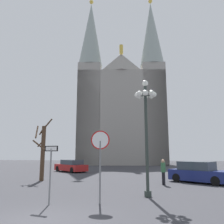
# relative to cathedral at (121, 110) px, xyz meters

# --- Properties ---
(ground_plane) EXTENTS (120.00, 120.00, 0.00)m
(ground_plane) POSITION_rel_cathedral_xyz_m (1.19, -38.80, -10.78)
(ground_plane) COLOR #38383D
(cathedral) EXTENTS (17.91, 15.74, 33.26)m
(cathedral) POSITION_rel_cathedral_xyz_m (0.00, 0.00, 0.00)
(cathedral) COLOR gray
(cathedral) RESTS_ON ground
(stop_sign) EXTENTS (0.85, 0.08, 3.20)m
(stop_sign) POSITION_rel_cathedral_xyz_m (2.67, -35.86, -8.51)
(stop_sign) COLOR slate
(stop_sign) RESTS_ON ground
(one_way_arrow_sign) EXTENTS (0.68, 0.20, 2.50)m
(one_way_arrow_sign) POSITION_rel_cathedral_xyz_m (0.55, -36.35, -9.20)
(one_way_arrow_sign) COLOR slate
(one_way_arrow_sign) RESTS_ON ground
(street_lamp) EXTENTS (1.19, 1.19, 6.11)m
(street_lamp) POSITION_rel_cathedral_xyz_m (4.77, -33.93, -6.72)
(street_lamp) COLOR #2D3833
(street_lamp) RESTS_ON ground
(bare_tree) EXTENTS (1.30, 1.30, 5.05)m
(bare_tree) POSITION_rel_cathedral_xyz_m (-3.56, -28.27, -8.38)
(bare_tree) COLOR #473323
(bare_tree) RESTS_ON ground
(parked_car_near_red) EXTENTS (4.66, 4.27, 1.38)m
(parked_car_near_red) POSITION_rel_cathedral_xyz_m (-3.97, -19.48, -10.13)
(parked_car_near_red) COLOR maroon
(parked_car_near_red) RESTS_ON ground
(parked_car_far_navy) EXTENTS (4.56, 4.05, 1.54)m
(parked_car_far_navy) POSITION_rel_cathedral_xyz_m (8.64, -27.66, -10.06)
(parked_car_far_navy) COLOR navy
(parked_car_far_navy) RESTS_ON ground
(pedestrian_walking) EXTENTS (0.32, 0.32, 1.74)m
(pedestrian_walking) POSITION_rel_cathedral_xyz_m (5.90, -29.40, -9.72)
(pedestrian_walking) COLOR black
(pedestrian_walking) RESTS_ON ground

